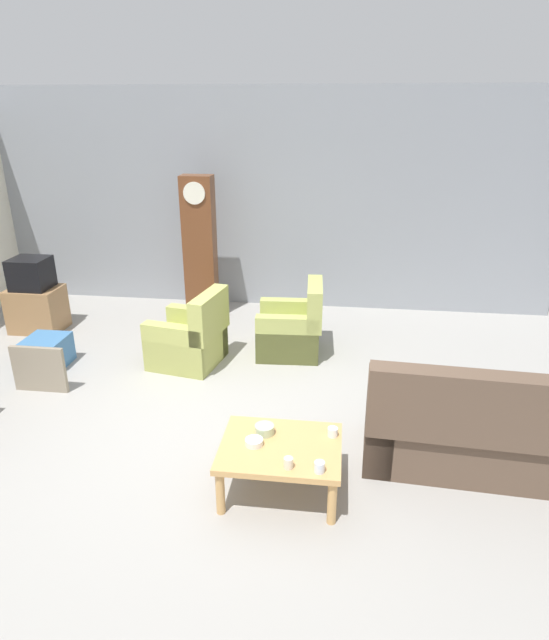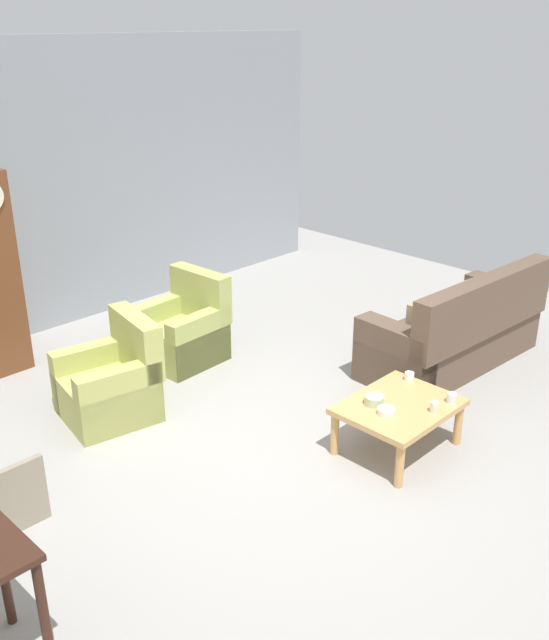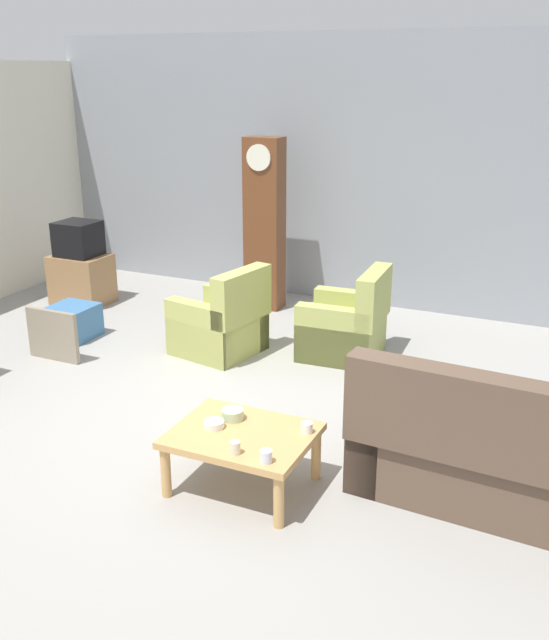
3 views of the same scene
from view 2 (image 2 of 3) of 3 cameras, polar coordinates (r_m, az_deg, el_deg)
name	(u,v)px [view 2 (image 2 of 3)]	position (r m, az deg, el deg)	size (l,w,h in m)	color
ground_plane	(267,441)	(6.22, -0.57, -9.63)	(10.40, 10.40, 0.00)	#999691
garage_door_wall	(35,191)	(8.38, -18.56, 9.72)	(8.40, 0.16, 3.20)	gray
couch_floral	(456,333)	(7.60, 14.29, -1.03)	(2.15, 1.01, 1.04)	brown
armchair_olive_near	(112,385)	(6.62, -12.86, -5.07)	(0.92, 0.89, 0.92)	tan
armchair_olive_far	(183,332)	(7.57, -7.30, -0.96)	(0.83, 0.80, 0.92)	#A4AD5A
coffee_table_wood	(399,410)	(6.02, 9.88, -7.11)	(0.96, 0.76, 0.43)	tan
framed_picture_leaning	(6,503)	(5.41, -20.63, -13.53)	(0.60, 0.05, 0.52)	gray
cup_white_porcelain	(409,376)	(6.36, 10.70, -4.44)	(0.08, 0.08, 0.07)	white
cup_blue_rimmed	(452,398)	(6.08, 13.94, -6.04)	(0.08, 0.08, 0.08)	silver
cup_cream_tall	(434,407)	(5.91, 12.63, -6.79)	(0.07, 0.07, 0.09)	beige
bowl_white_stacked	(386,411)	(5.82, 8.89, -7.19)	(0.14, 0.14, 0.05)	white
bowl_shallow_green	(374,400)	(5.94, 7.94, -6.34)	(0.16, 0.16, 0.08)	#B2C69E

